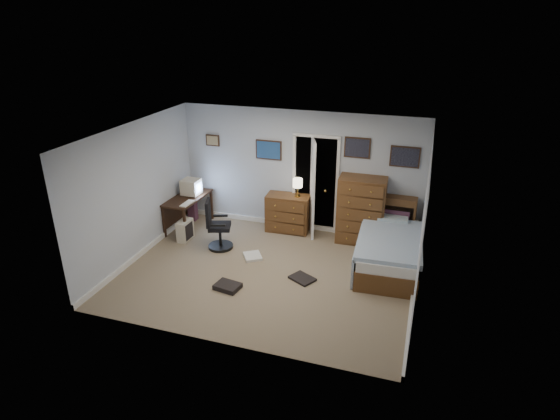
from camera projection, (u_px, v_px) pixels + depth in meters
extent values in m
cube|color=gray|center=(267.00, 273.00, 8.27)|extent=(5.00, 4.00, 0.02)
cube|color=black|center=(188.00, 198.00, 9.72)|extent=(0.60, 1.23, 0.04)
cube|color=black|center=(164.00, 222.00, 9.45)|extent=(0.05, 0.05, 0.66)
cube|color=black|center=(185.00, 226.00, 9.29)|extent=(0.05, 0.05, 0.66)
cube|color=black|center=(192.00, 202.00, 10.43)|extent=(0.05, 0.05, 0.66)
cube|color=black|center=(212.00, 205.00, 10.28)|extent=(0.05, 0.05, 0.66)
cube|color=black|center=(178.00, 210.00, 9.93)|extent=(0.07, 1.12, 0.47)
cube|color=beige|center=(191.00, 187.00, 9.77)|extent=(0.37, 0.35, 0.32)
cube|color=#8CB2F2|center=(199.00, 188.00, 9.72)|extent=(0.02, 0.26, 0.20)
cube|color=beige|center=(192.00, 194.00, 9.84)|extent=(0.24, 0.24, 0.02)
cube|color=beige|center=(187.00, 204.00, 9.36)|extent=(0.15, 0.38, 0.02)
cube|color=beige|center=(185.00, 230.00, 9.37)|extent=(0.20, 0.40, 0.42)
cube|color=black|center=(189.00, 231.00, 9.34)|extent=(0.02, 0.28, 0.33)
cylinder|color=black|center=(221.00, 246.00, 9.13)|extent=(0.61, 0.61, 0.06)
cylinder|color=black|center=(220.00, 237.00, 9.05)|extent=(0.07, 0.07, 0.37)
cube|color=black|center=(220.00, 227.00, 8.96)|extent=(0.52, 0.52, 0.07)
cube|color=black|center=(208.00, 213.00, 8.85)|extent=(0.17, 0.37, 0.51)
cube|color=black|center=(218.00, 225.00, 8.71)|extent=(0.28, 0.13, 0.04)
cube|color=black|center=(221.00, 216.00, 9.11)|extent=(0.28, 0.13, 0.04)
cube|color=maroon|center=(192.00, 202.00, 10.20)|extent=(0.18, 0.18, 0.86)
cube|color=brown|center=(288.00, 213.00, 9.71)|extent=(0.91, 0.49, 0.79)
cylinder|color=gold|center=(297.00, 196.00, 9.50)|extent=(0.12, 0.12, 0.02)
cylinder|color=gold|center=(298.00, 191.00, 9.45)|extent=(0.02, 0.02, 0.24)
cylinder|color=beige|center=(298.00, 183.00, 9.38)|extent=(0.21, 0.21, 0.18)
cube|color=black|center=(319.00, 180.00, 9.79)|extent=(0.90, 0.60, 2.00)
cube|color=white|center=(294.00, 183.00, 9.62)|extent=(0.06, 0.05, 2.00)
cube|color=white|center=(337.00, 188.00, 9.37)|extent=(0.06, 0.05, 2.00)
cube|color=white|center=(317.00, 136.00, 9.10)|extent=(0.96, 0.05, 0.06)
cube|color=white|center=(312.00, 187.00, 9.42)|extent=(0.31, 0.77, 2.00)
sphere|color=gold|center=(325.00, 191.00, 9.19)|extent=(0.06, 0.06, 0.06)
cube|color=brown|center=(361.00, 210.00, 9.15)|extent=(0.93, 0.57, 1.34)
cube|color=brown|center=(386.00, 219.00, 9.19)|extent=(1.10, 0.31, 0.98)
cube|color=black|center=(387.00, 212.00, 9.05)|extent=(1.01, 0.14, 0.33)
cube|color=maroon|center=(386.00, 214.00, 9.07)|extent=(0.88, 0.16, 0.24)
cube|color=brown|center=(389.00, 257.00, 8.41)|extent=(1.11, 2.09, 0.36)
cube|color=white|center=(390.00, 244.00, 8.31)|extent=(1.07, 2.04, 0.18)
cube|color=#5F84B1|center=(390.00, 241.00, 8.17)|extent=(1.16, 1.78, 0.10)
cube|color=#5F84B1|center=(358.00, 251.00, 8.41)|extent=(0.12, 1.73, 0.55)
cube|color=#648CA0|center=(393.00, 219.00, 8.93)|extent=(0.58, 0.41, 0.13)
cube|color=#331E11|center=(213.00, 140.00, 9.85)|extent=(0.30, 0.03, 0.24)
cube|color=brown|center=(212.00, 141.00, 9.83)|extent=(0.25, 0.01, 0.19)
cube|color=#331E11|center=(269.00, 150.00, 9.53)|extent=(0.55, 0.03, 0.40)
cube|color=navy|center=(268.00, 150.00, 9.52)|extent=(0.50, 0.01, 0.35)
cube|color=#331E11|center=(357.00, 148.00, 8.95)|extent=(0.50, 0.03, 0.40)
cube|color=black|center=(357.00, 148.00, 8.93)|extent=(0.45, 0.01, 0.35)
cube|color=#331E11|center=(405.00, 157.00, 8.73)|extent=(0.55, 0.03, 0.40)
cube|color=black|center=(405.00, 157.00, 8.71)|extent=(0.50, 0.01, 0.35)
cube|color=black|center=(302.00, 278.00, 8.04)|extent=(0.51, 0.46, 0.04)
cube|color=silver|center=(253.00, 256.00, 8.76)|extent=(0.45, 0.47, 0.05)
cube|color=black|center=(228.00, 286.00, 7.77)|extent=(0.45, 0.37, 0.08)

